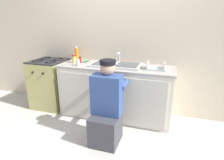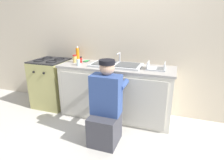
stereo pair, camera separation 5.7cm
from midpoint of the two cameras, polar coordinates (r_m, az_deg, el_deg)
The scene contains 13 objects.
ground_plane at distance 3.05m, azimuth -0.08°, elevation -13.09°, with size 12.00×12.00×0.00m, color beige.
back_wall at distance 3.24m, azimuth 3.78°, elevation 12.27°, with size 6.00×0.10×2.50m, color beige.
counter_cabinet at distance 3.11m, azimuth 1.68°, elevation -3.83°, with size 1.80×0.62×0.84m.
countertop at distance 2.98m, azimuth 1.82°, elevation 4.01°, with size 1.84×0.62×0.03m, color #9E9993.
sink_double_basin at distance 2.97m, azimuth 1.83°, elevation 4.68°, with size 0.80×0.44×0.19m.
stove_range at distance 3.66m, azimuth -17.46°, elevation -0.84°, with size 0.59×0.62×0.89m.
plumber_person at distance 2.45m, azimuth -1.26°, elevation -9.01°, with size 0.42×0.61×1.10m.
dish_rack_tray at distance 2.84m, azimuth 13.85°, elevation 3.61°, with size 0.28×0.22×0.11m.
condiment_jar at distance 3.26m, azimuth -10.77°, elevation 6.40°, with size 0.07×0.07×0.13m.
spice_bottle_red at distance 3.23m, azimuth -8.96°, elevation 6.13°, with size 0.04×0.04×0.10m.
water_glass at distance 3.04m, azimuth -9.71°, elevation 5.33°, with size 0.06×0.06×0.10m.
cell_phone at distance 3.32m, azimuth -7.36°, elevation 5.74°, with size 0.07×0.14×0.01m.
soap_bottle_orange at distance 3.44m, azimuth -9.97°, elevation 7.86°, with size 0.06×0.06×0.25m.
Camera 2 is at (0.89, -2.45, 1.58)m, focal length 30.00 mm.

